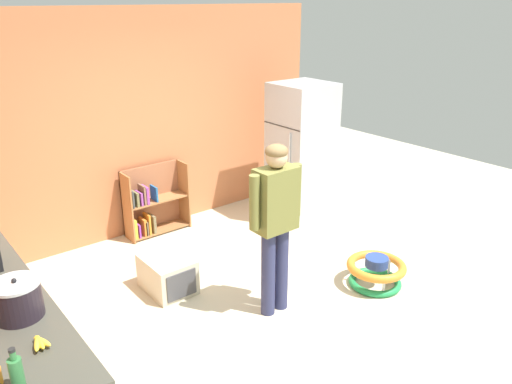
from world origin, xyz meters
The scene contains 11 objects.
ground_plane centered at (0.00, 0.00, 0.00)m, with size 12.00×12.00×0.00m, color beige.
back_wall centered at (0.00, 2.33, 1.35)m, with size 5.20×0.06×2.70m, color #C27247.
kitchen_counter centered at (-2.20, 0.11, 0.45)m, with size 0.65×2.38×0.90m.
refrigerator centered at (1.83, 1.41, 0.89)m, with size 0.73×0.68×1.78m.
bookshelf centered at (-0.01, 2.14, 0.36)m, with size 0.80×0.28×0.85m.
standing_person centered at (0.07, -0.11, 0.97)m, with size 0.57×0.22×1.63m.
baby_walker centered at (1.17, -0.42, 0.16)m, with size 0.60×0.60×0.32m.
pet_carrier centered at (-0.54, 0.83, 0.18)m, with size 0.42×0.55×0.36m.
crock_pot centered at (-2.10, -0.16, 1.02)m, with size 0.30×0.30×0.27m.
banana_bunch centered at (-2.10, -0.54, 0.93)m, with size 0.12×0.16×0.04m.
green_glass_bottle centered at (-2.29, -0.82, 1.00)m, with size 0.07×0.07×0.25m.
Camera 1 is at (-2.64, -3.21, 2.79)m, focal length 35.64 mm.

